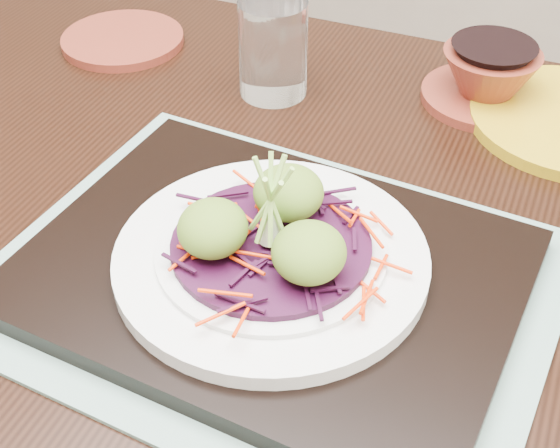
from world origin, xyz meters
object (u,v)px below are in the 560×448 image
(white_plate, at_px, (271,257))
(water_glass, at_px, (273,49))
(serving_tray, at_px, (271,272))
(terracotta_bowl_set, at_px, (488,79))
(dining_table, at_px, (278,317))
(terracotta_side_plate, at_px, (123,40))

(white_plate, xyz_separation_m, water_glass, (-0.11, 0.29, 0.02))
(serving_tray, height_order, white_plate, white_plate)
(water_glass, relative_size, terracotta_bowl_set, 0.59)
(dining_table, relative_size, serving_tray, 3.32)
(dining_table, xyz_separation_m, serving_tray, (0.02, -0.06, 0.12))
(white_plate, bearing_deg, serving_tray, 0.00)
(serving_tray, xyz_separation_m, terracotta_side_plate, (-0.33, 0.33, -0.01))
(serving_tray, xyz_separation_m, water_glass, (-0.11, 0.29, 0.04))
(white_plate, bearing_deg, terracotta_bowl_set, 71.72)
(dining_table, bearing_deg, serving_tray, -72.03)
(dining_table, xyz_separation_m, water_glass, (-0.09, 0.23, 0.16))
(water_glass, bearing_deg, serving_tray, -69.22)
(dining_table, bearing_deg, white_plate, -72.03)
(white_plate, height_order, terracotta_bowl_set, terracotta_bowl_set)
(dining_table, bearing_deg, terracotta_side_plate, 140.76)
(serving_tray, bearing_deg, dining_table, 112.16)
(water_glass, bearing_deg, white_plate, -69.22)
(serving_tray, distance_m, water_glass, 0.31)
(terracotta_bowl_set, bearing_deg, white_plate, -108.28)
(dining_table, relative_size, terracotta_side_plate, 8.61)
(dining_table, distance_m, water_glass, 0.29)
(white_plate, bearing_deg, terracotta_side_plate, 134.58)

